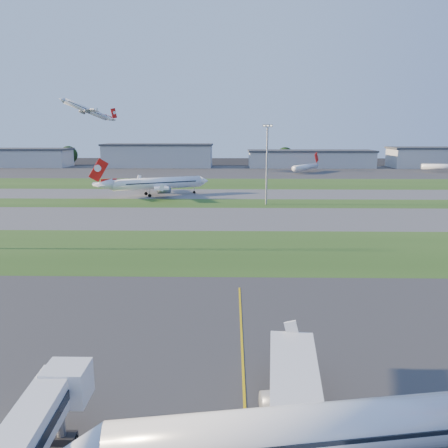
{
  "coord_description": "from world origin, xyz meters",
  "views": [
    {
      "loc": [
        3.81,
        -34.17,
        24.09
      ],
      "look_at": [
        2.32,
        44.86,
        7.0
      ],
      "focal_mm": 35.0,
      "sensor_mm": 36.0,
      "label": 1
    }
  ],
  "objects_px": {
    "airliner_taxiing": "(157,184)",
    "mini_jet_far": "(446,167)",
    "mini_jet_near": "(306,167)",
    "airliner_parked": "(318,432)",
    "light_mast_centre": "(267,159)"
  },
  "relations": [
    {
      "from": "airliner_taxiing",
      "to": "mini_jet_far",
      "type": "distance_m",
      "value": 178.9
    },
    {
      "from": "mini_jet_near",
      "to": "airliner_parked",
      "type": "bearing_deg",
      "value": -151.39
    },
    {
      "from": "airliner_parked",
      "to": "airliner_taxiing",
      "type": "height_order",
      "value": "airliner_taxiing"
    },
    {
      "from": "airliner_taxiing",
      "to": "airliner_parked",
      "type": "bearing_deg",
      "value": 79.62
    },
    {
      "from": "mini_jet_far",
      "to": "mini_jet_near",
      "type": "bearing_deg",
      "value": -169.73
    },
    {
      "from": "airliner_taxiing",
      "to": "light_mast_centre",
      "type": "relative_size",
      "value": 1.49
    },
    {
      "from": "airliner_parked",
      "to": "mini_jet_near",
      "type": "distance_m",
      "value": 229.21
    },
    {
      "from": "airliner_parked",
      "to": "airliner_taxiing",
      "type": "distance_m",
      "value": 139.02
    },
    {
      "from": "mini_jet_far",
      "to": "light_mast_centre",
      "type": "height_order",
      "value": "light_mast_centre"
    },
    {
      "from": "airliner_taxiing",
      "to": "mini_jet_near",
      "type": "relative_size",
      "value": 1.62
    },
    {
      "from": "airliner_parked",
      "to": "mini_jet_near",
      "type": "xyz_separation_m",
      "value": [
        36.31,
        226.32,
        -0.54
      ]
    },
    {
      "from": "airliner_taxiing",
      "to": "mini_jet_near",
      "type": "xyz_separation_m",
      "value": [
        70.43,
        91.55,
        -1.24
      ]
    },
    {
      "from": "airliner_parked",
      "to": "mini_jet_far",
      "type": "xyz_separation_m",
      "value": [
        117.57,
        229.6,
        -0.54
      ]
    },
    {
      "from": "mini_jet_near",
      "to": "mini_jet_far",
      "type": "xyz_separation_m",
      "value": [
        81.26,
        3.28,
        0.0
      ]
    },
    {
      "from": "airliner_parked",
      "to": "light_mast_centre",
      "type": "distance_m",
      "value": 116.46
    }
  ]
}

